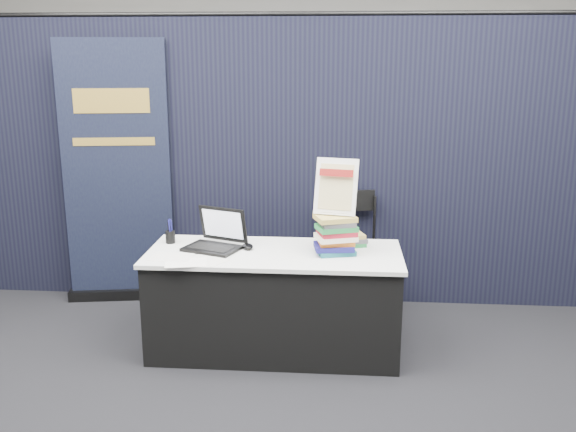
# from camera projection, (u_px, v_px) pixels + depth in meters

# --- Properties ---
(floor) EXTENTS (8.00, 8.00, 0.00)m
(floor) POSITION_uv_depth(u_px,v_px,m) (266.00, 386.00, 4.19)
(floor) COLOR black
(floor) RESTS_ON ground
(wall_back) EXTENTS (8.00, 0.02, 3.50)m
(wall_back) POSITION_uv_depth(u_px,v_px,m) (303.00, 85.00, 7.62)
(wall_back) COLOR #B8B5AE
(wall_back) RESTS_ON floor
(drape_partition) EXTENTS (6.00, 0.08, 2.40)m
(drape_partition) POSITION_uv_depth(u_px,v_px,m) (286.00, 164.00, 5.44)
(drape_partition) COLOR black
(drape_partition) RESTS_ON floor
(display_table) EXTENTS (1.80, 0.75, 0.75)m
(display_table) POSITION_uv_depth(u_px,v_px,m) (274.00, 301.00, 4.63)
(display_table) COLOR black
(display_table) RESTS_ON floor
(laptop) EXTENTS (0.45, 0.42, 0.28)m
(laptop) POSITION_uv_depth(u_px,v_px,m) (213.00, 239.00, 4.61)
(laptop) COLOR black
(laptop) RESTS_ON display_table
(mouse) EXTENTS (0.11, 0.14, 0.04)m
(mouse) POSITION_uv_depth(u_px,v_px,m) (248.00, 246.00, 4.60)
(mouse) COLOR black
(mouse) RESTS_ON display_table
(brochure_left) EXTENTS (0.29, 0.21, 0.00)m
(brochure_left) POSITION_uv_depth(u_px,v_px,m) (171.00, 257.00, 4.42)
(brochure_left) COLOR white
(brochure_left) RESTS_ON display_table
(brochure_mid) EXTENTS (0.32, 0.29, 0.00)m
(brochure_mid) POSITION_uv_depth(u_px,v_px,m) (207.00, 260.00, 4.35)
(brochure_mid) COLOR silver
(brochure_mid) RESTS_ON display_table
(brochure_right) EXTENTS (0.31, 0.24, 0.00)m
(brochure_right) POSITION_uv_depth(u_px,v_px,m) (186.00, 263.00, 4.30)
(brochure_right) COLOR white
(brochure_right) RESTS_ON display_table
(pen_cup) EXTENTS (0.08, 0.08, 0.09)m
(pen_cup) POSITION_uv_depth(u_px,v_px,m) (170.00, 237.00, 4.74)
(pen_cup) COLOR black
(pen_cup) RESTS_ON display_table
(book_stack_tall) EXTENTS (0.29, 0.25, 0.27)m
(book_stack_tall) POSITION_uv_depth(u_px,v_px,m) (335.00, 234.00, 4.47)
(book_stack_tall) COLOR #19555F
(book_stack_tall) RESTS_ON display_table
(book_stack_short) EXTENTS (0.24, 0.21, 0.09)m
(book_stack_short) POSITION_uv_depth(u_px,v_px,m) (350.00, 239.00, 4.68)
(book_stack_short) COLOR #1F7638
(book_stack_short) RESTS_ON display_table
(info_sign) EXTENTS (0.31, 0.18, 0.40)m
(info_sign) POSITION_uv_depth(u_px,v_px,m) (336.00, 187.00, 4.42)
(info_sign) COLOR black
(info_sign) RESTS_ON book_stack_tall
(pullup_banner) EXTENTS (0.95, 0.25, 2.24)m
(pullup_banner) POSITION_uv_depth(u_px,v_px,m) (118.00, 189.00, 5.45)
(pullup_banner) COLOR black
(pullup_banner) RESTS_ON floor
(stacking_chair) EXTENTS (0.53, 0.54, 1.01)m
(stacking_chair) POSITION_uv_depth(u_px,v_px,m) (348.00, 248.00, 5.25)
(stacking_chair) COLOR black
(stacking_chair) RESTS_ON floor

